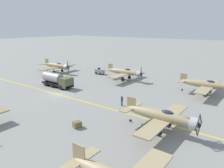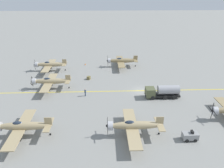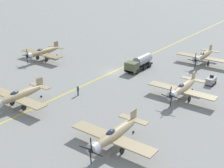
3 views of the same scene
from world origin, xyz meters
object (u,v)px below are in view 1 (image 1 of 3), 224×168
(airplane_far_center, at_px, (162,116))
(supply_crate_by_tanker, at_px, (77,124))
(airplane_near_left, at_px, (57,66))
(airplane_far_left, at_px, (206,85))
(tow_tractor, at_px, (100,71))
(ground_crew_walking, at_px, (122,100))
(fuel_tanker, at_px, (57,80))
(airplane_mid_left, at_px, (125,72))

(airplane_far_center, relative_size, supply_crate_by_tanker, 11.82)
(airplane_near_left, distance_m, supply_crate_by_tanker, 36.70)
(airplane_far_left, xyz_separation_m, supply_crate_by_tanker, (25.19, -9.88, -1.59))
(tow_tractor, xyz_separation_m, ground_crew_walking, (17.10, 19.02, 0.20))
(airplane_far_center, height_order, ground_crew_walking, airplane_far_center)
(ground_crew_walking, bearing_deg, supply_crate_by_tanker, -1.15)
(fuel_tanker, relative_size, supply_crate_by_tanker, 7.88)
(fuel_tanker, bearing_deg, airplane_mid_left, 148.42)
(airplane_far_center, distance_m, ground_crew_walking, 10.24)
(airplane_far_center, relative_size, airplane_mid_left, 1.00)
(airplane_far_left, relative_size, ground_crew_walking, 6.60)
(fuel_tanker, relative_size, ground_crew_walking, 4.40)
(ground_crew_walking, bearing_deg, airplane_far_center, 63.44)
(airplane_mid_left, xyz_separation_m, ground_crew_walking, (15.47, 9.52, -1.02))
(airplane_far_center, distance_m, fuel_tanker, 27.92)
(fuel_tanker, distance_m, supply_crate_by_tanker, 21.45)
(airplane_mid_left, height_order, fuel_tanker, airplane_mid_left)
(tow_tractor, relative_size, ground_crew_walking, 1.43)
(airplane_far_left, distance_m, fuel_tanker, 30.94)
(airplane_near_left, xyz_separation_m, supply_crate_by_tanker, (21.49, 29.71, -1.59))
(airplane_near_left, distance_m, airplane_far_center, 42.09)
(airplane_mid_left, bearing_deg, airplane_near_left, -66.84)
(airplane_far_center, relative_size, airplane_far_left, 1.00)
(airplane_far_center, bearing_deg, fuel_tanker, -94.50)
(airplane_far_center, distance_m, supply_crate_by_tanker, 11.05)
(supply_crate_by_tanker, bearing_deg, airplane_far_center, 121.55)
(airplane_near_left, distance_m, ground_crew_walking, 31.96)
(airplane_near_left, distance_m, fuel_tanker, 15.31)
(tow_tractor, bearing_deg, fuel_tanker, 3.13)
(fuel_tanker, xyz_separation_m, ground_crew_walking, (1.42, 18.16, -0.52))
(airplane_mid_left, relative_size, ground_crew_walking, 6.60)
(airplane_near_left, bearing_deg, airplane_far_center, 55.21)
(airplane_far_center, bearing_deg, airplane_near_left, -104.15)
(airplane_far_center, height_order, fuel_tanker, airplane_far_center)
(airplane_mid_left, xyz_separation_m, supply_crate_by_tanker, (25.74, 9.32, -1.59))
(supply_crate_by_tanker, bearing_deg, tow_tractor, -145.50)
(supply_crate_by_tanker, bearing_deg, airplane_far_left, 158.59)
(airplane_mid_left, bearing_deg, ground_crew_walking, 43.00)
(airplane_far_left, distance_m, supply_crate_by_tanker, 27.11)
(airplane_near_left, relative_size, airplane_far_center, 1.00)
(airplane_mid_left, distance_m, tow_tractor, 9.71)
(airplane_far_left, distance_m, tow_tractor, 28.80)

